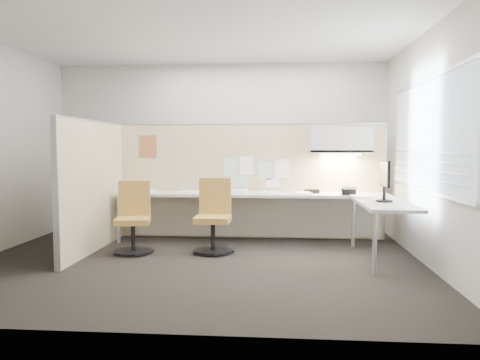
# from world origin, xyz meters

# --- Properties ---
(floor) EXTENTS (5.50, 4.50, 0.01)m
(floor) POSITION_xyz_m (0.00, 0.00, -0.01)
(floor) COLOR black
(floor) RESTS_ON ground
(ceiling) EXTENTS (5.50, 4.50, 0.01)m
(ceiling) POSITION_xyz_m (0.00, 0.00, 2.80)
(ceiling) COLOR white
(ceiling) RESTS_ON wall_back
(wall_back) EXTENTS (5.50, 0.02, 2.80)m
(wall_back) POSITION_xyz_m (0.00, 2.25, 1.40)
(wall_back) COLOR beige
(wall_back) RESTS_ON ground
(wall_front) EXTENTS (5.50, 0.02, 2.80)m
(wall_front) POSITION_xyz_m (0.00, -2.25, 1.40)
(wall_front) COLOR beige
(wall_front) RESTS_ON ground
(wall_right) EXTENTS (0.02, 4.50, 2.80)m
(wall_right) POSITION_xyz_m (2.75, 0.00, 1.40)
(wall_right) COLOR beige
(wall_right) RESTS_ON ground
(window_pane) EXTENTS (0.01, 2.80, 1.30)m
(window_pane) POSITION_xyz_m (2.73, 0.00, 1.55)
(window_pane) COLOR #9AA4B3
(window_pane) RESTS_ON wall_right
(partition_back) EXTENTS (4.10, 0.06, 1.75)m
(partition_back) POSITION_xyz_m (0.55, 1.60, 0.88)
(partition_back) COLOR beige
(partition_back) RESTS_ON floor
(partition_left) EXTENTS (0.06, 2.20, 1.75)m
(partition_left) POSITION_xyz_m (-1.50, 0.50, 0.88)
(partition_left) COLOR beige
(partition_left) RESTS_ON floor
(desk) EXTENTS (4.00, 2.07, 0.73)m
(desk) POSITION_xyz_m (0.93, 1.13, 0.60)
(desk) COLOR beige
(desk) RESTS_ON floor
(overhead_bin) EXTENTS (0.90, 0.36, 0.38)m
(overhead_bin) POSITION_xyz_m (1.90, 1.39, 1.51)
(overhead_bin) COLOR beige
(overhead_bin) RESTS_ON partition_back
(task_light_strip) EXTENTS (0.60, 0.06, 0.02)m
(task_light_strip) POSITION_xyz_m (1.90, 1.39, 1.30)
(task_light_strip) COLOR #FFEABF
(task_light_strip) RESTS_ON overhead_bin
(pinned_papers) EXTENTS (1.01, 0.00, 0.47)m
(pinned_papers) POSITION_xyz_m (0.63, 1.57, 1.03)
(pinned_papers) COLOR #8CBF8C
(pinned_papers) RESTS_ON partition_back
(poster) EXTENTS (0.28, 0.00, 0.35)m
(poster) POSITION_xyz_m (-1.05, 1.57, 1.42)
(poster) COLOR orange
(poster) RESTS_ON partition_back
(chair_left) EXTENTS (0.51, 0.53, 0.94)m
(chair_left) POSITION_xyz_m (-0.94, 0.43, 0.44)
(chair_left) COLOR black
(chair_left) RESTS_ON floor
(chair_right) EXTENTS (0.52, 0.52, 0.98)m
(chair_right) POSITION_xyz_m (0.13, 0.55, 0.46)
(chair_right) COLOR black
(chair_right) RESTS_ON floor
(monitor) EXTENTS (0.20, 0.49, 0.51)m
(monitor) POSITION_xyz_m (2.30, 0.26, 1.03)
(monitor) COLOR black
(monitor) RESTS_ON desk
(phone) EXTENTS (0.24, 0.23, 0.12)m
(phone) POSITION_xyz_m (1.99, 1.12, 0.78)
(phone) COLOR black
(phone) RESTS_ON desk
(stapler) EXTENTS (0.14, 0.09, 0.05)m
(stapler) POSITION_xyz_m (1.45, 1.40, 0.76)
(stapler) COLOR black
(stapler) RESTS_ON desk
(tape_dispenser) EXTENTS (0.11, 0.08, 0.06)m
(tape_dispenser) POSITION_xyz_m (1.54, 1.28, 0.76)
(tape_dispenser) COLOR black
(tape_dispenser) RESTS_ON desk
(coat_hook) EXTENTS (0.18, 0.48, 1.42)m
(coat_hook) POSITION_xyz_m (-1.58, -0.08, 1.41)
(coat_hook) COLOR silver
(coat_hook) RESTS_ON partition_left
(paper_stack_0) EXTENTS (0.29, 0.34, 0.03)m
(paper_stack_0) POSITION_xyz_m (-0.96, 1.23, 0.75)
(paper_stack_0) COLOR white
(paper_stack_0) RESTS_ON desk
(paper_stack_1) EXTENTS (0.29, 0.34, 0.02)m
(paper_stack_1) POSITION_xyz_m (-0.35, 1.26, 0.74)
(paper_stack_1) COLOR white
(paper_stack_1) RESTS_ON desk
(paper_stack_2) EXTENTS (0.25, 0.31, 0.05)m
(paper_stack_2) POSITION_xyz_m (0.41, 1.25, 0.75)
(paper_stack_2) COLOR white
(paper_stack_2) RESTS_ON desk
(paper_stack_3) EXTENTS (0.24, 0.31, 0.02)m
(paper_stack_3) POSITION_xyz_m (0.87, 1.28, 0.74)
(paper_stack_3) COLOR white
(paper_stack_3) RESTS_ON desk
(paper_stack_4) EXTENTS (0.28, 0.33, 0.02)m
(paper_stack_4) POSITION_xyz_m (1.34, 1.21, 0.74)
(paper_stack_4) COLOR white
(paper_stack_4) RESTS_ON desk
(paper_stack_5) EXTENTS (0.28, 0.34, 0.02)m
(paper_stack_5) POSITION_xyz_m (2.11, 0.75, 0.74)
(paper_stack_5) COLOR white
(paper_stack_5) RESTS_ON desk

